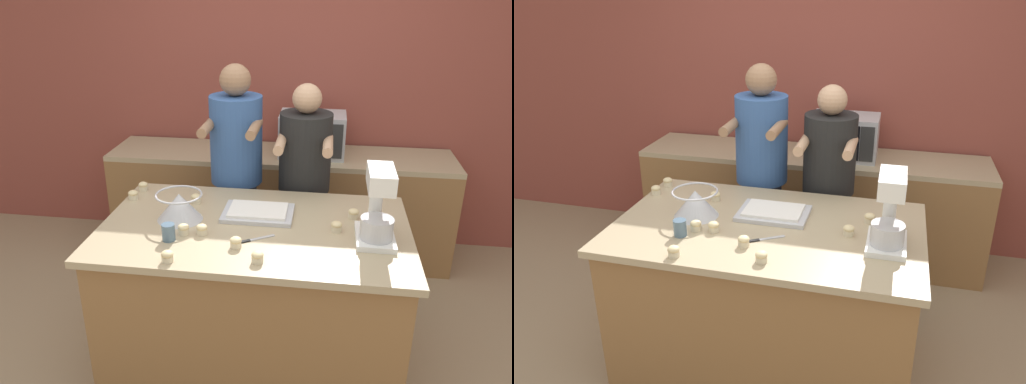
% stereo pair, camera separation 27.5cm
% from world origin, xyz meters
% --- Properties ---
extents(ground_plane, '(16.00, 16.00, 0.00)m').
position_xyz_m(ground_plane, '(0.00, 0.00, 0.00)').
color(ground_plane, '#937A5B').
extents(back_wall, '(10.00, 0.06, 2.70)m').
position_xyz_m(back_wall, '(0.00, 1.77, 1.35)').
color(back_wall, brown).
rests_on(back_wall, ground_plane).
extents(island_counter, '(1.71, 1.04, 0.94)m').
position_xyz_m(island_counter, '(0.00, 0.00, 0.47)').
color(island_counter, olive).
rests_on(island_counter, ground_plane).
extents(back_counter, '(2.80, 0.60, 0.89)m').
position_xyz_m(back_counter, '(0.00, 1.42, 0.45)').
color(back_counter, olive).
rests_on(back_counter, ground_plane).
extents(person_left, '(0.37, 0.52, 1.71)m').
position_xyz_m(person_left, '(-0.24, 0.73, 0.89)').
color(person_left, '#33384C').
rests_on(person_left, ground_plane).
extents(person_right, '(0.36, 0.51, 1.59)m').
position_xyz_m(person_right, '(0.23, 0.73, 0.83)').
color(person_right, '#33384C').
rests_on(person_right, ground_plane).
extents(stand_mixer, '(0.20, 0.30, 0.40)m').
position_xyz_m(stand_mixer, '(0.65, -0.07, 1.11)').
color(stand_mixer, white).
rests_on(stand_mixer, island_counter).
extents(mixing_bowl, '(0.27, 0.27, 0.16)m').
position_xyz_m(mixing_bowl, '(-0.43, 0.02, 1.02)').
color(mixing_bowl, '#BCBCC1').
rests_on(mixing_bowl, island_counter).
extents(baking_tray, '(0.40, 0.29, 0.04)m').
position_xyz_m(baking_tray, '(0.00, 0.14, 0.95)').
color(baking_tray, '#BCBCC1').
rests_on(baking_tray, island_counter).
extents(microwave_oven, '(0.52, 0.35, 0.34)m').
position_xyz_m(microwave_oven, '(0.25, 1.42, 1.06)').
color(microwave_oven, '#B7B7BC').
rests_on(microwave_oven, back_counter).
extents(drinking_glass, '(0.07, 0.07, 0.09)m').
position_xyz_m(drinking_glass, '(-0.42, -0.23, 0.98)').
color(drinking_glass, slate).
rests_on(drinking_glass, island_counter).
extents(knife, '(0.19, 0.13, 0.01)m').
position_xyz_m(knife, '(0.02, -0.17, 0.94)').
color(knife, '#BCBCC1').
rests_on(knife, island_counter).
extents(cupcake_0, '(0.06, 0.06, 0.06)m').
position_xyz_m(cupcake_0, '(0.45, -0.01, 0.97)').
color(cupcake_0, beige).
rests_on(cupcake_0, island_counter).
extents(cupcake_1, '(0.06, 0.06, 0.06)m').
position_xyz_m(cupcake_1, '(0.55, 0.17, 0.97)').
color(cupcake_1, beige).
rests_on(cupcake_1, island_counter).
extents(cupcake_2, '(0.06, 0.06, 0.06)m').
position_xyz_m(cupcake_2, '(-0.36, -0.45, 0.97)').
color(cupcake_2, beige).
rests_on(cupcake_2, island_counter).
extents(cupcake_3, '(0.06, 0.06, 0.06)m').
position_xyz_m(cupcake_3, '(-0.80, 0.25, 0.97)').
color(cupcake_3, beige).
rests_on(cupcake_3, island_counter).
extents(cupcake_4, '(0.06, 0.06, 0.06)m').
position_xyz_m(cupcake_4, '(-0.06, -0.26, 0.97)').
color(cupcake_4, beige).
rests_on(cupcake_4, island_counter).
extents(cupcake_5, '(0.06, 0.06, 0.06)m').
position_xyz_m(cupcake_5, '(-0.26, -0.14, 0.97)').
color(cupcake_5, beige).
rests_on(cupcake_5, island_counter).
extents(cupcake_6, '(0.06, 0.06, 0.06)m').
position_xyz_m(cupcake_6, '(0.07, -0.39, 0.97)').
color(cupcake_6, beige).
rests_on(cupcake_6, island_counter).
extents(cupcake_7, '(0.06, 0.06, 0.06)m').
position_xyz_m(cupcake_7, '(-0.36, -0.16, 0.97)').
color(cupcake_7, beige).
rests_on(cupcake_7, island_counter).
extents(cupcake_8, '(0.06, 0.06, 0.06)m').
position_xyz_m(cupcake_8, '(-0.79, 0.40, 0.97)').
color(cupcake_8, beige).
rests_on(cupcake_8, island_counter).
extents(cupcake_9, '(0.06, 0.06, 0.06)m').
position_xyz_m(cupcake_9, '(-0.40, 0.25, 0.97)').
color(cupcake_9, beige).
rests_on(cupcake_9, island_counter).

